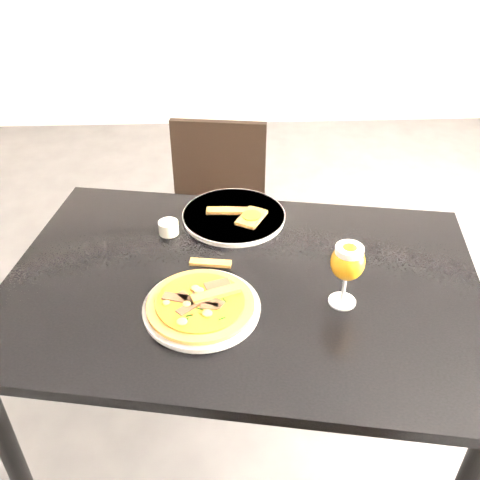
{
  "coord_description": "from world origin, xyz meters",
  "views": [
    {
      "loc": [
        -0.23,
        -0.84,
        1.62
      ],
      "look_at": [
        -0.18,
        0.28,
        0.83
      ],
      "focal_mm": 40.0,
      "sensor_mm": 36.0,
      "label": 1
    }
  ],
  "objects_px": {
    "chair_far": "(216,222)",
    "dining_table": "(242,306)",
    "beer_glass": "(348,263)",
    "pizza": "(201,303)"
  },
  "relations": [
    {
      "from": "dining_table",
      "to": "chair_far",
      "type": "distance_m",
      "value": 0.75
    },
    {
      "from": "dining_table",
      "to": "pizza",
      "type": "bearing_deg",
      "value": -122.25
    },
    {
      "from": "chair_far",
      "to": "beer_glass",
      "type": "distance_m",
      "value": 0.96
    },
    {
      "from": "chair_far",
      "to": "beer_glass",
      "type": "xyz_separation_m",
      "value": [
        0.3,
        -0.81,
        0.41
      ]
    },
    {
      "from": "pizza",
      "to": "beer_glass",
      "type": "xyz_separation_m",
      "value": [
        0.34,
        0.02,
        0.1
      ]
    },
    {
      "from": "chair_far",
      "to": "pizza",
      "type": "distance_m",
      "value": 0.89
    },
    {
      "from": "pizza",
      "to": "beer_glass",
      "type": "bearing_deg",
      "value": 2.61
    },
    {
      "from": "beer_glass",
      "to": "pizza",
      "type": "bearing_deg",
      "value": -177.39
    },
    {
      "from": "chair_far",
      "to": "dining_table",
      "type": "bearing_deg",
      "value": -76.61
    },
    {
      "from": "dining_table",
      "to": "beer_glass",
      "type": "relative_size",
      "value": 7.9
    }
  ]
}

